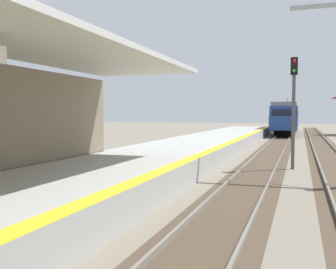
# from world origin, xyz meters

# --- Properties ---
(station_platform) EXTENTS (5.00, 80.00, 0.91)m
(station_platform) POSITION_xyz_m (-2.50, 16.00, 0.45)
(station_platform) COLOR #A8A8A3
(station_platform) RESTS_ON ground
(track_pair_nearest_platform) EXTENTS (2.34, 120.00, 0.16)m
(track_pair_nearest_platform) POSITION_xyz_m (1.90, 20.00, 0.05)
(track_pair_nearest_platform) COLOR #4C3D2D
(track_pair_nearest_platform) RESTS_ON ground
(approaching_train) EXTENTS (2.93, 19.60, 4.76)m
(approaching_train) POSITION_xyz_m (1.90, 55.94, 2.18)
(approaching_train) COLOR navy
(approaching_train) RESTS_ON ground
(rail_signal_post) EXTENTS (0.32, 0.34, 5.20)m
(rail_signal_post) POSITION_xyz_m (3.35, 22.36, 3.19)
(rail_signal_post) COLOR #4C4C4C
(rail_signal_post) RESTS_ON ground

